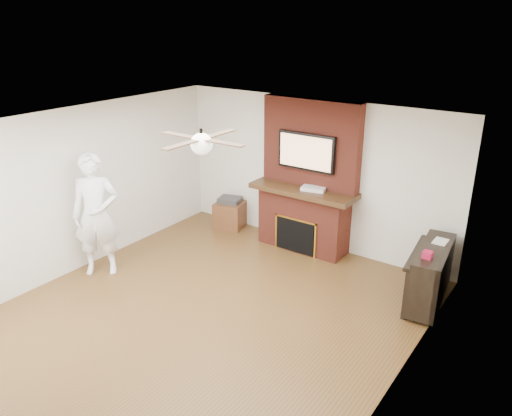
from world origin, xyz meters
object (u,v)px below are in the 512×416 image
Objects in this scene: fireplace at (306,191)px; person at (96,215)px; side_table at (230,213)px; piano at (431,274)px.

person is (-2.10, -2.59, -0.05)m from fireplace.
fireplace reaches higher than person.
piano reaches higher than side_table.
piano is (4.40, 2.01, -0.50)m from person.
person reaches higher than side_table.
person is at bearing -161.90° from piano.
fireplace is at bearing 159.43° from piano.
side_table is at bearing 36.97° from person.
fireplace is 3.33m from person.
person reaches higher than piano.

